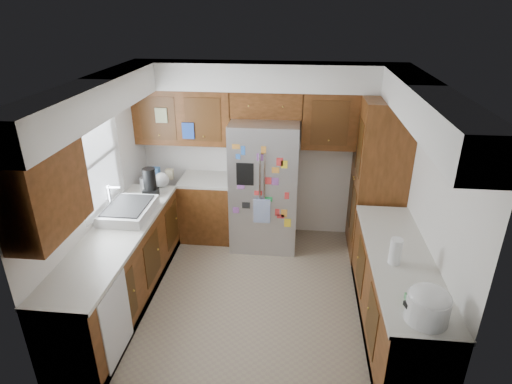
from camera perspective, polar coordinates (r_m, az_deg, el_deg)
floor at (r=5.29m, az=-0.09°, el=-13.29°), size 3.60×3.60×0.00m
room_shell at (r=4.78m, az=-0.90°, el=7.18°), size 3.64×3.24×2.52m
left_counter_run at (r=5.36m, az=-14.83°, el=-8.11°), size 1.36×3.20×0.92m
right_counter_run at (r=4.76m, az=18.04°, el=-13.28°), size 0.63×2.25×0.92m
pantry at (r=5.83m, az=15.97°, el=1.67°), size 0.60×0.90×2.15m
fridge at (r=5.87m, az=1.15°, el=0.96°), size 0.90×0.79×1.80m
bridge_cabinet at (r=5.75m, az=1.44°, el=11.74°), size 0.96×0.34×0.35m
fridge_top_items at (r=5.66m, az=1.11°, el=14.50°), size 0.91×0.26×0.25m
sink_assembly at (r=5.20m, az=-16.65°, el=-2.35°), size 0.52×0.70×0.37m
left_counter_clutter at (r=5.76m, az=-13.45°, el=1.41°), size 0.34×0.91×0.38m
rice_cooker at (r=3.68m, az=22.01°, el=-13.68°), size 0.35×0.34×0.30m
paper_towel at (r=4.30m, az=18.10°, el=-7.51°), size 0.12×0.12×0.26m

